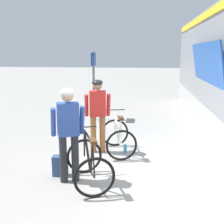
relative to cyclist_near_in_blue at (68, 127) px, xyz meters
name	(u,v)px	position (x,y,z in m)	size (l,w,h in m)	color
ground_plane	(140,174)	(1.30, 0.46, -1.05)	(80.00, 80.00, 0.00)	gray
cyclist_near_in_blue	(68,127)	(0.00, 0.00, 0.00)	(0.66, 0.48, 1.76)	#232328
cyclist_far_in_red	(98,110)	(0.26, 1.63, 0.00)	(0.65, 0.39, 1.76)	#935B2D
bicycle_near_black	(89,164)	(0.39, -0.09, -0.65)	(1.06, 1.26, 0.99)	black
bicycle_far_white	(118,137)	(0.75, 1.63, -0.65)	(0.96, 1.22, 0.99)	black
backpack_on_platform	(60,166)	(-0.25, 0.22, -0.85)	(0.28, 0.18, 0.40)	navy
water_bottle_near_the_bikes	(125,149)	(0.92, 1.67, -0.96)	(0.08, 0.08, 0.19)	#338CCC
platform_sign_post	(94,74)	(-0.46, 4.97, 0.57)	(0.08, 0.70, 2.40)	#595B60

